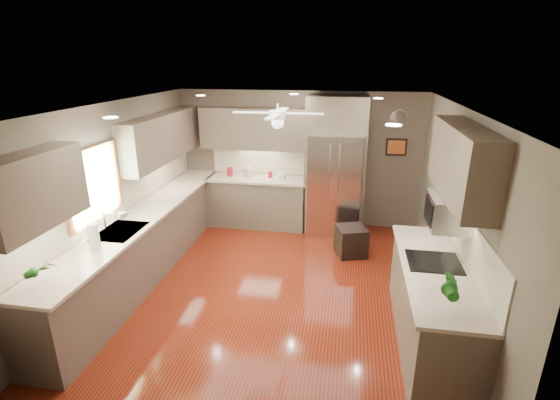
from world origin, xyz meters
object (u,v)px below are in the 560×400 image
(potted_plant_right, at_px, (450,287))
(microwave, at_px, (449,212))
(canister_c, at_px, (250,172))
(stool, at_px, (351,241))
(canister_a, at_px, (230,172))
(paper_towel, at_px, (94,236))
(canister_d, at_px, (270,175))
(potted_plant_left, at_px, (42,269))
(canister_b, at_px, (245,173))
(soap_bottle, at_px, (123,215))
(refrigerator, at_px, (335,169))
(bowl, at_px, (281,178))

(potted_plant_right, height_order, microwave, microwave)
(canister_c, bearing_deg, stool, -27.72)
(canister_a, height_order, paper_towel, paper_towel)
(canister_d, relative_size, potted_plant_left, 0.34)
(paper_towel, bearing_deg, canister_a, 77.52)
(canister_c, relative_size, paper_towel, 0.54)
(stool, bearing_deg, potted_plant_right, -72.61)
(potted_plant_left, xyz_separation_m, microwave, (3.98, 1.28, 0.37))
(canister_a, height_order, microwave, microwave)
(canister_b, bearing_deg, potted_plant_left, -103.37)
(soap_bottle, relative_size, stool, 0.30)
(canister_a, relative_size, potted_plant_right, 0.52)
(microwave, bearing_deg, refrigerator, 116.09)
(soap_bottle, distance_m, microwave, 4.13)
(microwave, bearing_deg, paper_towel, -173.89)
(soap_bottle, bearing_deg, potted_plant_left, -86.20)
(soap_bottle, bearing_deg, potted_plant_right, -18.40)
(refrigerator, bearing_deg, canister_a, 178.35)
(canister_b, xyz_separation_m, refrigerator, (1.69, -0.09, 0.18))
(microwave, bearing_deg, stool, 119.06)
(soap_bottle, xyz_separation_m, paper_towel, (0.10, -0.80, 0.05))
(potted_plant_left, relative_size, stool, 0.59)
(canister_b, distance_m, refrigerator, 1.70)
(bowl, relative_size, stool, 0.35)
(soap_bottle, height_order, potted_plant_right, potted_plant_right)
(potted_plant_right, relative_size, microwave, 0.61)
(canister_d, distance_m, refrigerator, 1.21)
(canister_d, relative_size, potted_plant_right, 0.33)
(soap_bottle, bearing_deg, paper_towel, -83.09)
(canister_c, relative_size, potted_plant_left, 0.51)
(potted_plant_left, distance_m, stool, 4.36)
(refrigerator, distance_m, stool, 1.38)
(canister_a, relative_size, refrigerator, 0.07)
(bowl, bearing_deg, refrigerator, -0.83)
(potted_plant_left, bearing_deg, potted_plant_right, 4.91)
(refrigerator, height_order, microwave, refrigerator)
(bowl, xyz_separation_m, paper_towel, (-1.68, -3.15, 0.12))
(potted_plant_left, bearing_deg, canister_b, 76.63)
(canister_d, relative_size, bowl, 0.56)
(canister_b, height_order, soap_bottle, soap_bottle)
(canister_a, height_order, potted_plant_right, potted_plant_right)
(bowl, height_order, microwave, microwave)
(potted_plant_left, xyz_separation_m, refrigerator, (2.65, 3.98, 0.08))
(stool, bearing_deg, paper_towel, -143.87)
(potted_plant_left, relative_size, potted_plant_right, 0.98)
(potted_plant_right, bearing_deg, microwave, 82.00)
(potted_plant_right, distance_m, bowl, 4.27)
(soap_bottle, distance_m, bowl, 2.95)
(potted_plant_left, xyz_separation_m, paper_towel, (-0.01, 0.85, -0.03))
(canister_c, height_order, soap_bottle, canister_c)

